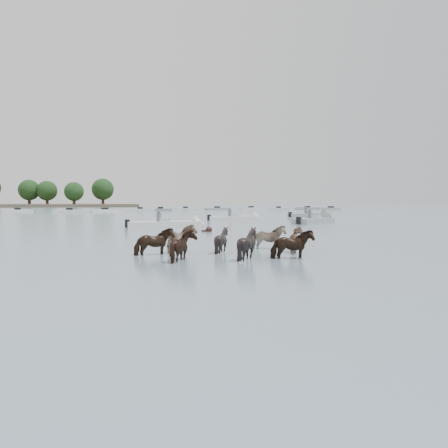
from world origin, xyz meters
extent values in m
plane|color=slate|center=(0.00, 0.00, 0.00)|extent=(400.00, 400.00, 0.00)
imported|color=black|center=(-1.84, 3.01, 0.41)|extent=(1.55, 0.93, 1.23)
imported|color=#9E876B|center=(-0.64, 3.64, 0.44)|extent=(1.42, 1.54, 1.29)
imported|color=black|center=(0.79, 3.06, 0.40)|extent=(1.30, 1.22, 1.21)
imported|color=#9C7B6A|center=(3.02, 3.78, 0.40)|extent=(1.54, 0.94, 1.21)
imported|color=black|center=(-1.08, 1.07, 0.41)|extent=(1.15, 1.31, 1.24)
imported|color=black|center=(1.07, 0.85, 0.45)|extent=(1.32, 1.20, 1.32)
imported|color=black|center=(2.62, 0.61, 0.41)|extent=(1.53, 0.84, 1.23)
imported|color=gray|center=(3.66, 2.24, 0.40)|extent=(1.03, 1.20, 1.21)
sphere|color=black|center=(3.23, 14.62, 0.12)|extent=(0.44, 0.44, 0.44)
cube|color=black|center=(2.98, 14.62, 0.02)|extent=(0.50, 0.22, 0.18)
cube|color=silver|center=(1.04, 19.73, 0.20)|extent=(5.46, 1.62, 0.55)
cone|color=silver|center=(3.77, 19.72, 0.20)|extent=(0.91, 1.60, 1.60)
cube|color=#99ADB7|center=(1.04, 19.73, 0.55)|extent=(0.80, 1.12, 0.35)
cube|color=black|center=(-1.69, 19.74, 0.35)|extent=(0.35, 0.35, 0.60)
cylinder|color=#595966|center=(0.64, 19.73, 0.75)|extent=(0.36, 0.36, 0.70)
sphere|color=#595966|center=(0.64, 19.73, 1.20)|extent=(0.24, 0.24, 0.24)
cube|color=silver|center=(9.56, 29.23, 0.20)|extent=(5.18, 1.89, 0.55)
cone|color=silver|center=(12.10, 29.08, 0.20)|extent=(0.99, 1.65, 1.60)
cube|color=#99ADB7|center=(9.56, 29.23, 0.55)|extent=(0.86, 1.16, 0.35)
cube|color=black|center=(7.01, 29.38, 0.35)|extent=(0.37, 0.37, 0.60)
cylinder|color=#595966|center=(9.16, 29.23, 0.75)|extent=(0.36, 0.36, 0.70)
sphere|color=#595966|center=(9.16, 29.23, 1.20)|extent=(0.24, 0.24, 0.24)
cube|color=gray|center=(14.92, 22.28, 0.20)|extent=(5.12, 4.08, 0.55)
cone|color=gray|center=(17.05, 23.65, 0.20)|extent=(1.62, 1.83, 1.60)
cube|color=#99ADB7|center=(14.92, 22.28, 0.55)|extent=(1.28, 1.37, 0.35)
cube|color=black|center=(12.80, 20.92, 0.35)|extent=(0.48, 0.48, 0.60)
cylinder|color=#595966|center=(14.52, 22.28, 0.75)|extent=(0.36, 0.36, 0.70)
sphere|color=#595966|center=(14.52, 22.28, 1.20)|extent=(0.24, 0.24, 0.24)
cube|color=gray|center=(21.91, 36.77, 0.20)|extent=(5.20, 1.73, 0.55)
cone|color=gray|center=(24.49, 36.83, 0.20)|extent=(0.94, 1.62, 1.60)
cube|color=#99ADB7|center=(21.91, 36.77, 0.55)|extent=(0.83, 1.14, 0.35)
cube|color=black|center=(19.32, 36.70, 0.35)|extent=(0.36, 0.36, 0.60)
cylinder|color=#595966|center=(21.51, 36.77, 0.75)|extent=(0.36, 0.36, 0.70)
sphere|color=#595966|center=(21.51, 36.77, 1.20)|extent=(0.24, 0.24, 0.24)
cube|color=silver|center=(-16.97, 69.61, 0.22)|extent=(5.11, 2.61, 0.60)
cube|color=black|center=(-16.97, 69.61, 0.60)|extent=(1.21, 1.21, 0.50)
cube|color=silver|center=(-8.23, 65.79, 0.22)|extent=(5.48, 1.88, 0.60)
cube|color=black|center=(-8.23, 65.79, 0.60)|extent=(1.07, 1.07, 0.50)
cube|color=silver|center=(-2.40, 68.22, 0.22)|extent=(5.12, 3.04, 0.60)
cube|color=black|center=(-2.40, 68.22, 0.60)|extent=(1.27, 1.27, 0.50)
cube|color=silver|center=(4.27, 72.17, 0.22)|extent=(5.66, 1.97, 0.60)
cube|color=black|center=(4.27, 72.17, 0.60)|extent=(1.08, 1.08, 0.50)
cube|color=gray|center=(8.48, 74.27, 0.22)|extent=(4.83, 2.56, 0.60)
cube|color=black|center=(8.48, 74.27, 0.60)|extent=(1.21, 1.21, 0.50)
cube|color=silver|center=(14.53, 79.21, 0.22)|extent=(6.06, 2.24, 0.60)
cube|color=black|center=(14.53, 79.21, 0.60)|extent=(1.12, 1.12, 0.50)
cube|color=gray|center=(22.12, 81.04, 0.22)|extent=(5.75, 2.59, 0.60)
cube|color=black|center=(22.12, 81.04, 0.60)|extent=(1.18, 1.18, 0.50)
cube|color=silver|center=(30.50, 82.08, 0.22)|extent=(5.21, 1.87, 0.60)
cube|color=black|center=(30.50, 82.08, 0.60)|extent=(1.07, 1.07, 0.50)
cube|color=silver|center=(34.86, 76.27, 0.22)|extent=(5.03, 2.84, 0.60)
cube|color=black|center=(34.86, 76.27, 0.60)|extent=(1.25, 1.25, 0.50)
cube|color=gray|center=(44.04, 80.51, 0.22)|extent=(5.96, 1.79, 0.60)
cube|color=black|center=(44.04, 80.51, 0.60)|extent=(1.05, 1.05, 0.50)
cube|color=gray|center=(47.65, 75.85, 0.22)|extent=(5.22, 3.18, 0.60)
cube|color=black|center=(47.65, 75.85, 0.60)|extent=(1.29, 1.29, 0.50)
cylinder|color=#382619|center=(-26.01, 151.04, 1.61)|extent=(1.00, 1.00, 3.23)
sphere|color=black|center=(-26.01, 151.04, 5.83)|extent=(7.18, 7.18, 7.18)
cylinder|color=#382619|center=(-20.08, 149.24, 1.55)|extent=(1.00, 1.00, 3.09)
sphere|color=black|center=(-20.08, 149.24, 5.59)|extent=(6.88, 6.88, 6.88)
cylinder|color=#382619|center=(-10.97, 142.87, 1.45)|extent=(1.00, 1.00, 2.89)
sphere|color=black|center=(-10.97, 142.87, 5.22)|extent=(6.43, 6.43, 6.43)
cylinder|color=#382619|center=(-1.50, 149.00, 1.73)|extent=(1.00, 1.00, 3.45)
sphere|color=black|center=(-1.50, 149.00, 6.23)|extent=(7.67, 7.67, 7.67)
camera|label=1|loc=(-3.89, -13.24, 2.00)|focal=35.12mm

